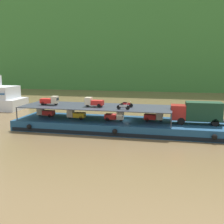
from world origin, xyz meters
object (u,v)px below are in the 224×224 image
Objects in this scene: mini_truck_upper_stern at (50,100)px; mini_truck_upper_mid at (94,102)px; mini_truck_lower_mid at (115,116)px; mini_truck_lower_fore at (154,116)px; mini_truck_lower_stern at (45,112)px; mini_truck_lower_aft at (76,114)px; cargo_barge at (121,125)px; motorcycle_upper_port at (123,106)px; motorcycle_upper_centre at (126,104)px; covered_lorry at (198,112)px.

mini_truck_upper_mid is (7.16, -0.27, 0.00)m from mini_truck_upper_stern.
mini_truck_lower_fore is (5.64, 1.13, 0.00)m from mini_truck_lower_mid.
mini_truck_lower_stern is 1.00× the size of mini_truck_lower_aft.
mini_truck_lower_mid is at bearing -4.28° from mini_truck_lower_stern.
mini_truck_lower_stern is 5.45m from mini_truck_lower_aft.
motorcycle_upper_port is at bearing -71.67° from cargo_barge.
motorcycle_upper_port and motorcycle_upper_centre have the same top height.
mini_truck_lower_fore is at bearing 0.92° from mini_truck_lower_stern.
motorcycle_upper_centre is at bearing 179.26° from covered_lorry.
mini_truck_lower_aft is 3.53m from mini_truck_upper_mid.
motorcycle_upper_port is (12.98, -2.47, 1.74)m from mini_truck_lower_stern.
motorcycle_upper_centre is at bearing -172.04° from mini_truck_lower_fore.
cargo_barge is at bearing 8.75° from mini_truck_upper_mid.
mini_truck_upper_stern is at bearing -179.39° from covered_lorry.
mini_truck_lower_aft is 7.89m from motorcycle_upper_centre.
mini_truck_lower_fore is at bearing 173.47° from covered_lorry.
mini_truck_lower_mid is at bearing -168.68° from mini_truck_lower_fore.
mini_truck_upper_mid is 1.46× the size of motorcycle_upper_centre.
motorcycle_upper_centre is (1.64, 0.57, 1.74)m from mini_truck_lower_mid.
mini_truck_upper_stern reaches higher than motorcycle_upper_centre.
mini_truck_lower_mid is 1.47× the size of motorcycle_upper_centre.
mini_truck_upper_stern is (-21.94, -0.24, 1.00)m from covered_lorry.
mini_truck_lower_stern is (-23.09, 0.41, -1.00)m from covered_lorry.
mini_truck_upper_mid is (2.91, -0.17, 2.00)m from mini_truck_lower_aft.
motorcycle_upper_centre is (0.10, 2.18, 0.00)m from motorcycle_upper_port.
covered_lorry is at bearing -1.03° from mini_truck_lower_stern.
motorcycle_upper_port is (4.67, -1.55, -0.26)m from mini_truck_upper_mid.
mini_truck_lower_stern is 0.99× the size of mini_truck_lower_mid.
covered_lorry is at bearing 2.17° from mini_truck_lower_mid.
mini_truck_lower_stern is at bearing 178.75° from motorcycle_upper_centre.
mini_truck_lower_aft is 0.99× the size of mini_truck_lower_mid.
mini_truck_upper_stern reaches higher than mini_truck_lower_stern.
motorcycle_upper_centre is at bearing 3.40° from mini_truck_lower_aft.
mini_truck_lower_aft and mini_truck_lower_fore have the same top height.
mini_truck_lower_stern is 13.20m from motorcycle_upper_centre.
motorcycle_upper_port is at bearing -12.83° from mini_truck_lower_aft.
mini_truck_upper_mid is at bearing -2.12° from mini_truck_upper_stern.
mini_truck_lower_stern is 8.59m from mini_truck_upper_mid.
cargo_barge is 11.45× the size of mini_truck_lower_stern.
motorcycle_upper_centre reaches higher than mini_truck_lower_mid.
cargo_barge is 5.06m from mini_truck_lower_fore.
mini_truck_upper_mid is at bearing -172.48° from motorcycle_upper_centre.
mini_truck_lower_aft is 7.97m from motorcycle_upper_port.
motorcycle_upper_port reaches higher than mini_truck_lower_mid.
mini_truck_lower_aft is 1.00× the size of mini_truck_upper_stern.
motorcycle_upper_centre is at bearing 19.15° from mini_truck_lower_mid.
mini_truck_lower_stern is 13.32m from motorcycle_upper_port.
mini_truck_upper_mid is 4.93m from motorcycle_upper_port.
mini_truck_lower_mid is 2.83m from motorcycle_upper_port.
mini_truck_lower_fore is (4.81, 0.58, 1.44)m from cargo_barge.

